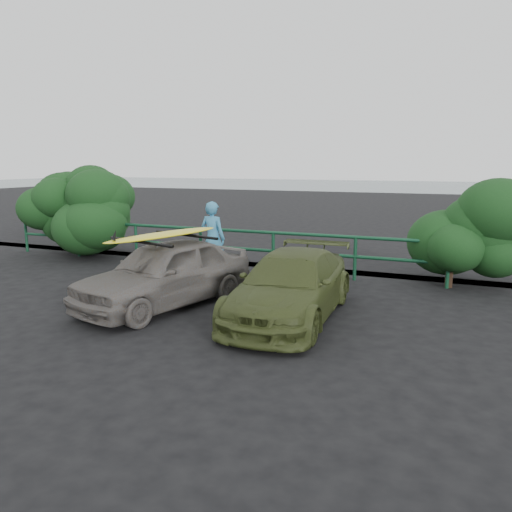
{
  "coord_description": "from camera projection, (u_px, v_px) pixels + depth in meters",
  "views": [
    {
      "loc": [
        5.14,
        -6.23,
        2.67
      ],
      "look_at": [
        1.66,
        2.27,
        0.95
      ],
      "focal_mm": 35.0,
      "sensor_mm": 36.0,
      "label": 1
    }
  ],
  "objects": [
    {
      "name": "man",
      "position": [
        213.0,
        238.0,
        11.97
      ],
      "size": [
        0.69,
        0.49,
        1.77
      ],
      "primitive_type": "imported",
      "rotation": [
        0.0,
        0.0,
        3.03
      ],
      "color": "teal",
      "rests_on": "ground"
    },
    {
      "name": "guardrail",
      "position": [
        236.0,
        250.0,
        12.53
      ],
      "size": [
        14.0,
        0.08,
        1.04
      ],
      "primitive_type": null,
      "color": "#123F26",
      "rests_on": "ground"
    },
    {
      "name": "roof_rack",
      "position": [
        164.0,
        238.0,
        9.25
      ],
      "size": [
        1.91,
        1.57,
        0.06
      ],
      "primitive_type": null,
      "rotation": [
        0.0,
        0.0,
        -0.27
      ],
      "color": "black",
      "rests_on": "sedan"
    },
    {
      "name": "sedan",
      "position": [
        165.0,
        273.0,
        9.37
      ],
      "size": [
        2.43,
        3.96,
        1.26
      ],
      "primitive_type": "imported",
      "rotation": [
        0.0,
        0.0,
        -0.27
      ],
      "color": "#645E59",
      "rests_on": "ground"
    },
    {
      "name": "shrub_left",
      "position": [
        92.0,
        213.0,
        14.55
      ],
      "size": [
        3.2,
        2.4,
        2.43
      ],
      "primitive_type": null,
      "color": "#153B16",
      "rests_on": "ground"
    },
    {
      "name": "olive_vehicle",
      "position": [
        291.0,
        286.0,
        8.66
      ],
      "size": [
        1.7,
        3.94,
        1.13
      ],
      "primitive_type": "imported",
      "rotation": [
        0.0,
        0.0,
        0.03
      ],
      "color": "#3E4920",
      "rests_on": "ground"
    },
    {
      "name": "surfboard",
      "position": [
        164.0,
        235.0,
        9.24
      ],
      "size": [
        1.25,
        2.72,
        0.08
      ],
      "primitive_type": "ellipsoid",
      "rotation": [
        0.0,
        0.0,
        -0.27
      ],
      "color": "yellow",
      "rests_on": "roof_rack"
    },
    {
      "name": "ocean",
      "position": [
        417.0,
        184.0,
        62.67
      ],
      "size": [
        200.0,
        200.0,
        0.0
      ],
      "primitive_type": "plane",
      "color": "slate",
      "rests_on": "ground"
    },
    {
      "name": "shrub_right",
      "position": [
        451.0,
        238.0,
        11.03
      ],
      "size": [
        3.2,
        2.4,
        2.08
      ],
      "primitive_type": null,
      "color": "#153B16",
      "rests_on": "ground"
    },
    {
      "name": "ground",
      "position": [
        108.0,
        330.0,
        8.07
      ],
      "size": [
        80.0,
        80.0,
        0.0
      ],
      "primitive_type": "plane",
      "color": "black"
    }
  ]
}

